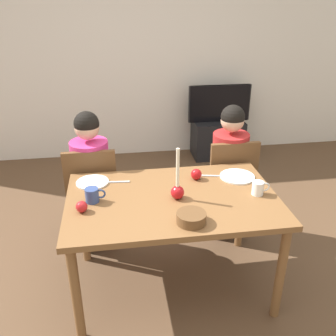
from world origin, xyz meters
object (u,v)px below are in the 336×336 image
mug_right (258,188)px  bowl_walnuts (191,218)px  apple_by_left_plate (196,174)px  person_left_child (92,183)px  apple_near_candle (82,207)px  dining_table (172,208)px  chair_left (93,191)px  tv_stand (217,138)px  chair_right (229,181)px  person_right_child (228,173)px  tv (219,103)px  plate_left (92,182)px  plate_right (237,176)px  candle_centerpiece (177,189)px  mug_left (93,195)px

mug_right → bowl_walnuts: mug_right is taller
mug_right → apple_by_left_plate: (-0.36, 0.28, -0.01)m
person_left_child → apple_near_candle: person_left_child is taller
dining_table → bowl_walnuts: bowl_walnuts is taller
chair_left → bowl_walnuts: (0.62, -0.92, 0.27)m
chair_left → tv_stand: 2.30m
tv_stand → dining_table: bearing=-112.9°
apple_near_candle → mug_right: bearing=2.3°
chair_right → person_right_child: 0.07m
chair_right → tv_stand: 1.76m
tv → plate_left: size_ratio=3.43×
chair_left → plate_right: bearing=-19.9°
apple_by_left_plate → plate_left: bearing=176.1°
person_left_child → candle_centerpiece: bearing=-48.2°
person_right_child → apple_near_candle: 1.40m
plate_right → dining_table: bearing=-157.2°
chair_left → tv: bearing=47.9°
tv → plate_right: size_ratio=3.11×
bowl_walnuts → apple_by_left_plate: apple_by_left_plate is taller
person_right_child → mug_left: 1.29m
bowl_walnuts → dining_table: bearing=101.2°
dining_table → mug_left: mug_left is taller
apple_near_candle → tv_stand: bearing=57.0°
mug_left → mug_right: 1.10m
person_right_child → plate_right: bearing=-100.1°
chair_left → mug_right: 1.34m
candle_centerpiece → plate_left: candle_centerpiece is taller
chair_right → mug_left: bearing=-152.2°
plate_left → mug_left: bearing=-87.3°
chair_right → mug_right: (-0.02, -0.66, 0.29)m
chair_left → person_left_child: person_left_child is taller
apple_by_left_plate → candle_centerpiece: bearing=-125.9°
tv_stand → mug_left: mug_left is taller
person_left_child → person_right_child: (1.15, 0.00, 0.00)m
plate_right → mug_right: mug_right is taller
tv_stand → bowl_walnuts: bowl_walnuts is taller
candle_centerpiece → plate_left: bearing=151.7°
person_left_child → chair_left: bearing=-90.0°
plate_left → tv: bearing=53.3°
candle_centerpiece → dining_table: bearing=145.4°
person_left_child → bowl_walnuts: bearing=-56.8°
chair_right → bowl_walnuts: size_ratio=5.07×
candle_centerpiece → person_right_child: bearing=49.5°
dining_table → chair_right: 0.86m
candle_centerpiece → apple_near_candle: candle_centerpiece is taller
bowl_walnuts → apple_by_left_plate: size_ratio=2.23×
mug_left → apple_by_left_plate: bearing=16.1°
mug_right → candle_centerpiece: bearing=177.1°
person_right_child → tv: (0.38, 1.66, 0.14)m
person_left_child → candle_centerpiece: size_ratio=3.29×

